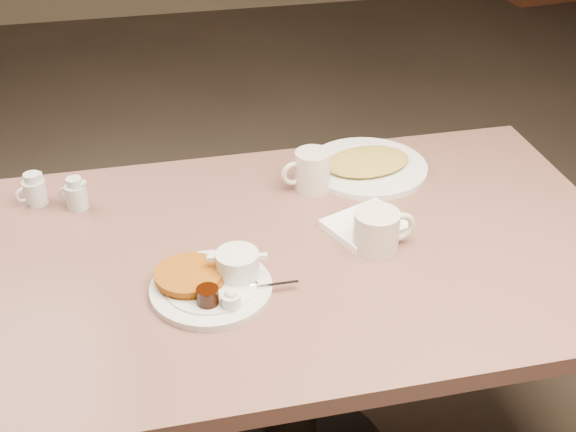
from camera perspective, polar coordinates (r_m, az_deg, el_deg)
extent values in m
cube|color=#84564C|center=(1.67, 0.15, -2.95)|extent=(1.50, 0.90, 0.04)
cylinder|color=black|center=(1.90, 0.13, -11.63)|extent=(0.14, 0.14, 0.69)
cylinder|color=silver|center=(1.54, -5.80, -5.46)|extent=(0.28, 0.28, 0.01)
cylinder|color=silver|center=(1.54, -5.82, -5.18)|extent=(0.21, 0.21, 0.00)
cylinder|color=#904A0B|center=(1.55, -7.29, -4.61)|extent=(0.16, 0.16, 0.01)
cylinder|color=#904A0B|center=(1.54, -7.49, -4.36)|extent=(0.16, 0.16, 0.01)
cylinder|color=silver|center=(1.54, -3.82, -3.65)|extent=(0.10, 0.10, 0.05)
cube|color=silver|center=(1.54, -5.76, -3.20)|extent=(0.02, 0.01, 0.01)
cube|color=silver|center=(1.53, -1.92, -3.04)|extent=(0.02, 0.01, 0.01)
ellipsoid|color=silver|center=(1.54, -4.24, -3.19)|extent=(0.04, 0.04, 0.03)
ellipsoid|color=silver|center=(1.53, -3.37, -3.37)|extent=(0.04, 0.04, 0.02)
cylinder|color=black|center=(1.48, -6.05, -6.04)|extent=(0.05, 0.05, 0.04)
cylinder|color=silver|center=(1.48, -4.32, -6.35)|extent=(0.05, 0.05, 0.03)
ellipsoid|color=beige|center=(1.47, -4.34, -5.92)|extent=(0.03, 0.03, 0.02)
cube|color=silver|center=(1.53, -0.99, -5.19)|extent=(0.10, 0.01, 0.00)
ellipsoid|color=silver|center=(1.53, -2.83, -5.07)|extent=(0.03, 0.03, 0.01)
cylinder|color=beige|center=(1.65, 6.64, -1.11)|extent=(0.11, 0.11, 0.09)
cylinder|color=black|center=(1.62, 6.73, 0.06)|extent=(0.08, 0.08, 0.01)
torus|color=beige|center=(1.67, 8.43, -0.81)|extent=(0.07, 0.02, 0.07)
cube|color=white|center=(1.73, 5.93, -0.69)|extent=(0.21, 0.19, 0.02)
cylinder|color=beige|center=(1.85, 1.85, 3.44)|extent=(0.09, 0.09, 0.10)
torus|color=beige|center=(1.84, 0.42, 3.22)|extent=(0.06, 0.02, 0.06)
cylinder|color=silver|center=(1.90, -18.50, 1.71)|extent=(0.06, 0.06, 0.06)
cylinder|color=silver|center=(1.88, -18.71, 2.75)|extent=(0.04, 0.04, 0.02)
cone|color=silver|center=(1.89, -18.11, 2.87)|extent=(0.02, 0.03, 0.02)
torus|color=silver|center=(1.89, -19.31, 1.53)|extent=(0.04, 0.03, 0.04)
cylinder|color=beige|center=(1.85, -15.63, 1.40)|extent=(0.06, 0.06, 0.06)
cylinder|color=beige|center=(1.83, -15.81, 2.47)|extent=(0.04, 0.04, 0.02)
cone|color=beige|center=(1.82, -15.22, 2.32)|extent=(0.02, 0.02, 0.02)
torus|color=beige|center=(1.86, -16.41, 1.60)|extent=(0.04, 0.02, 0.04)
cylinder|color=silver|center=(1.96, 5.96, 3.67)|extent=(0.36, 0.36, 0.01)
ellipsoid|color=#B3983A|center=(1.95, 5.99, 4.11)|extent=(0.25, 0.20, 0.02)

